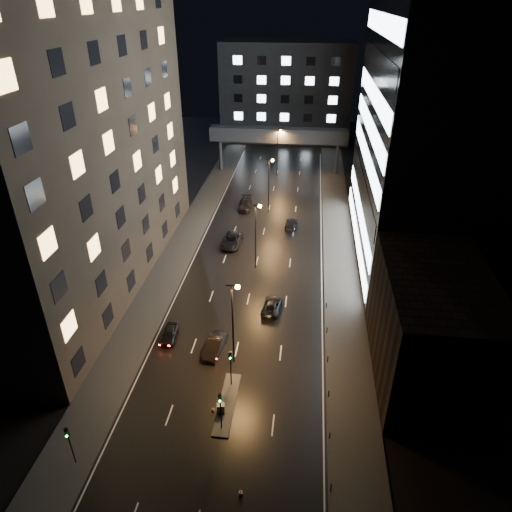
% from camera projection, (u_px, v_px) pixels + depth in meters
% --- Properties ---
extents(ground, '(160.00, 160.00, 0.00)m').
position_uv_depth(ground, '(264.00, 231.00, 77.66)').
color(ground, black).
rests_on(ground, ground).
extents(sidewalk_left, '(5.00, 110.00, 0.15)m').
position_uv_depth(sidewalk_left, '(185.00, 241.00, 74.59)').
color(sidewalk_left, '#383533').
rests_on(sidewalk_left, ground).
extents(sidewalk_right, '(5.00, 110.00, 0.15)m').
position_uv_depth(sidewalk_right, '(339.00, 249.00, 72.04)').
color(sidewalk_right, '#383533').
rests_on(sidewalk_right, ground).
extents(building_left, '(15.00, 48.00, 40.00)m').
position_uv_depth(building_left, '(71.00, 135.00, 56.22)').
color(building_left, '#2D2319').
rests_on(building_left, ground).
extents(building_right_low, '(10.00, 18.00, 12.00)m').
position_uv_depth(building_right_low, '(430.00, 326.00, 45.93)').
color(building_right_low, black).
rests_on(building_right_low, ground).
extents(building_right_glass, '(20.00, 36.00, 45.00)m').
position_uv_depth(building_right_glass, '(449.00, 103.00, 60.45)').
color(building_right_glass, black).
rests_on(building_right_glass, ground).
extents(building_far, '(34.00, 14.00, 25.00)m').
position_uv_depth(building_far, '(287.00, 92.00, 121.37)').
color(building_far, '#333335').
rests_on(building_far, ground).
extents(skybridge, '(30.00, 3.00, 10.00)m').
position_uv_depth(skybridge, '(278.00, 136.00, 99.34)').
color(skybridge, '#333335').
rests_on(skybridge, ground).
extents(median_island, '(1.60, 8.00, 0.15)m').
position_uv_depth(median_island, '(227.00, 403.00, 44.87)').
color(median_island, '#383533').
rests_on(median_island, ground).
extents(traffic_signal_near, '(0.28, 0.34, 4.40)m').
position_uv_depth(traffic_signal_near, '(231.00, 363.00, 45.51)').
color(traffic_signal_near, black).
rests_on(traffic_signal_near, median_island).
extents(traffic_signal_far, '(0.28, 0.34, 4.40)m').
position_uv_depth(traffic_signal_far, '(220.00, 406.00, 40.78)').
color(traffic_signal_far, black).
rests_on(traffic_signal_far, median_island).
extents(traffic_signal_corner, '(0.28, 0.34, 4.40)m').
position_uv_depth(traffic_signal_corner, '(69.00, 441.00, 37.75)').
color(traffic_signal_corner, black).
rests_on(traffic_signal_corner, ground).
extents(bollard_row, '(0.12, 25.12, 0.90)m').
position_uv_depth(bollard_row, '(328.00, 376.00, 47.55)').
color(bollard_row, black).
rests_on(bollard_row, ground).
extents(streetlight_near, '(1.45, 0.50, 10.15)m').
position_uv_depth(streetlight_near, '(234.00, 314.00, 46.85)').
color(streetlight_near, black).
rests_on(streetlight_near, ground).
extents(streetlight_mid_a, '(1.45, 0.50, 10.15)m').
position_uv_depth(streetlight_mid_a, '(257.00, 228.00, 64.07)').
color(streetlight_mid_a, black).
rests_on(streetlight_mid_a, ground).
extents(streetlight_mid_b, '(1.45, 0.50, 10.15)m').
position_uv_depth(streetlight_mid_b, '(270.00, 179.00, 81.29)').
color(streetlight_mid_b, black).
rests_on(streetlight_mid_b, ground).
extents(streetlight_far, '(1.45, 0.50, 10.15)m').
position_uv_depth(streetlight_far, '(278.00, 147.00, 98.51)').
color(streetlight_far, black).
rests_on(streetlight_far, ground).
extents(car_away_a, '(1.85, 4.01, 1.33)m').
position_uv_depth(car_away_a, '(169.00, 334.00, 53.18)').
color(car_away_a, black).
rests_on(car_away_a, ground).
extents(car_away_b, '(2.36, 5.06, 1.61)m').
position_uv_depth(car_away_b, '(215.00, 345.00, 51.26)').
color(car_away_b, black).
rests_on(car_away_b, ground).
extents(car_away_c, '(3.07, 6.05, 1.64)m').
position_uv_depth(car_away_c, '(232.00, 241.00, 72.96)').
color(car_away_c, black).
rests_on(car_away_c, ground).
extents(car_away_d, '(2.60, 5.78, 1.64)m').
position_uv_depth(car_away_d, '(245.00, 204.00, 85.71)').
color(car_away_d, black).
rests_on(car_away_d, ground).
extents(car_toward_a, '(2.59, 4.84, 1.29)m').
position_uv_depth(car_toward_a, '(272.00, 305.00, 58.05)').
color(car_toward_a, black).
rests_on(car_toward_a, ground).
extents(car_toward_b, '(2.16, 4.86, 1.39)m').
position_uv_depth(car_toward_b, '(291.00, 224.00, 78.69)').
color(car_toward_b, black).
rests_on(car_toward_b, ground).
extents(utility_cabinet, '(0.81, 0.69, 1.06)m').
position_uv_depth(utility_cabinet, '(221.00, 409.00, 43.56)').
color(utility_cabinet, '#535255').
rests_on(utility_cabinet, median_island).
extents(cone_a, '(0.41, 0.41, 0.44)m').
position_uv_depth(cone_a, '(213.00, 410.00, 44.02)').
color(cone_a, red).
rests_on(cone_a, ground).
extents(cone_b, '(0.49, 0.49, 0.57)m').
position_uv_depth(cone_b, '(241.00, 493.00, 36.62)').
color(cone_b, '#E9490C').
rests_on(cone_b, ground).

